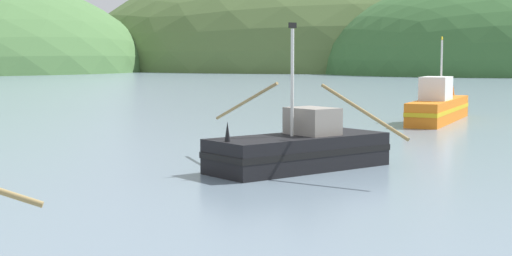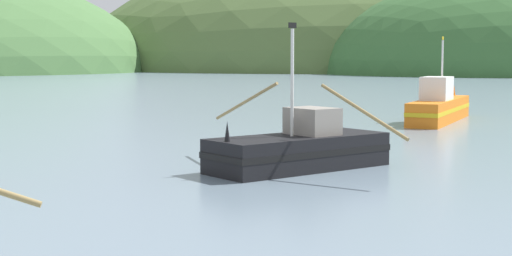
# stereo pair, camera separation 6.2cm
# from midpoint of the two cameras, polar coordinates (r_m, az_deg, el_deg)

# --- Properties ---
(hill_mid_right) EXTENTS (207.25, 165.80, 77.49)m
(hill_mid_right) POSITION_cam_midpoint_polar(r_m,az_deg,el_deg) (255.51, 10.76, 4.38)
(hill_mid_right) COLOR #516B38
(hill_mid_right) RESTS_ON ground
(fishing_boat_orange) EXTENTS (7.70, 10.19, 5.35)m
(fishing_boat_orange) POSITION_cam_midpoint_polar(r_m,az_deg,el_deg) (49.62, 13.47, 1.53)
(fishing_boat_orange) COLOR orange
(fishing_boat_orange) RESTS_ON ground
(fishing_boat_black) EXTENTS (7.41, 9.26, 5.34)m
(fishing_boat_black) POSITION_cam_midpoint_polar(r_m,az_deg,el_deg) (28.20, 3.33, -1.57)
(fishing_boat_black) COLOR black
(fishing_boat_black) RESTS_ON ground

